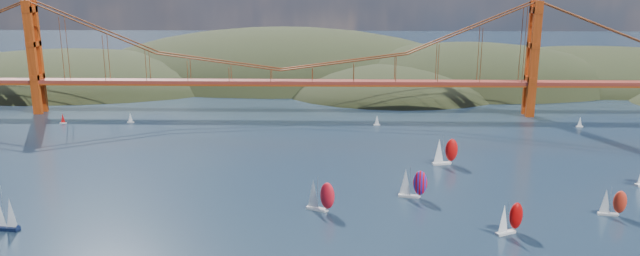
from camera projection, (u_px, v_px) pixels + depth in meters
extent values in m
ellipsoid|color=black|center=(70.00, 101.00, 390.34)|extent=(240.00, 140.00, 64.00)
ellipsoid|color=black|center=(283.00, 98.00, 427.34)|extent=(300.00, 180.00, 96.00)
ellipsoid|color=black|center=(467.00, 103.00, 394.54)|extent=(220.00, 140.00, 76.00)
ellipsoid|color=black|center=(393.00, 105.00, 365.47)|extent=(140.00, 110.00, 48.00)
ellipsoid|color=black|center=(598.00, 93.00, 411.04)|extent=(260.00, 160.00, 60.00)
cube|color=maroon|center=(282.00, 82.00, 302.75)|extent=(440.00, 7.00, 1.60)
cube|color=maroon|center=(282.00, 84.00, 303.05)|extent=(440.00, 7.00, 0.80)
cube|color=maroon|center=(35.00, 57.00, 302.77)|extent=(4.00, 8.50, 55.00)
cube|color=maroon|center=(532.00, 59.00, 297.00)|extent=(4.00, 8.50, 55.00)
cube|color=black|center=(4.00, 228.00, 170.77)|extent=(8.41, 3.23, 0.98)
cylinder|color=#99999E|center=(3.00, 206.00, 169.12)|extent=(0.12, 0.12, 11.85)
cone|color=white|center=(11.00, 213.00, 169.28)|extent=(3.64, 3.64, 8.30)
cube|color=white|center=(317.00, 209.00, 184.83)|extent=(6.55, 4.40, 0.77)
cylinder|color=#99999E|center=(318.00, 192.00, 183.40)|extent=(0.10, 0.10, 9.61)
cone|color=white|center=(313.00, 193.00, 184.17)|extent=(4.79, 4.79, 8.46)
ellipsoid|color=red|center=(327.00, 196.00, 182.09)|extent=(5.26, 4.49, 8.07)
cube|color=silver|center=(506.00, 233.00, 168.09)|extent=(6.02, 4.22, 0.71)
cylinder|color=#99999E|center=(508.00, 216.00, 167.02)|extent=(0.09, 0.09, 8.89)
cone|color=white|center=(504.00, 218.00, 166.55)|extent=(4.48, 4.48, 7.83)
ellipsoid|color=#B00303|center=(516.00, 216.00, 168.40)|extent=(4.89, 4.24, 7.47)
cube|color=silver|center=(608.00, 214.00, 181.03)|extent=(5.55, 2.36, 0.64)
cylinder|color=#99999E|center=(610.00, 200.00, 179.90)|extent=(0.08, 0.08, 8.06)
cone|color=white|center=(606.00, 201.00, 180.22)|extent=(3.46, 3.46, 7.09)
ellipsoid|color=red|center=(620.00, 202.00, 179.51)|extent=(4.10, 2.94, 6.77)
cube|color=silver|center=(441.00, 163.00, 227.65)|extent=(6.90, 3.28, 0.80)
cylinder|color=#99999E|center=(443.00, 149.00, 226.37)|extent=(0.10, 0.10, 9.99)
cone|color=white|center=(439.00, 151.00, 226.20)|extent=(4.46, 4.46, 8.79)
ellipsoid|color=red|center=(452.00, 150.00, 227.12)|extent=(5.19, 3.88, 8.39)
cube|color=silver|center=(409.00, 196.00, 195.27)|extent=(6.48, 3.10, 0.75)
cylinder|color=#99999E|center=(410.00, 181.00, 193.94)|extent=(0.09, 0.09, 9.38)
cone|color=white|center=(405.00, 182.00, 194.40)|extent=(4.19, 4.19, 8.25)
ellipsoid|color=#F60600|center=(420.00, 183.00, 193.31)|extent=(4.88, 3.66, 7.88)
cube|color=silver|center=(63.00, 123.00, 287.61)|extent=(3.00, 1.00, 0.50)
cone|color=red|center=(63.00, 118.00, 287.03)|extent=(2.00, 2.00, 4.20)
cube|color=silver|center=(131.00, 122.00, 289.22)|extent=(3.00, 1.00, 0.50)
cone|color=white|center=(130.00, 117.00, 288.64)|extent=(2.00, 2.00, 4.20)
cube|color=silver|center=(579.00, 126.00, 281.33)|extent=(3.00, 1.00, 0.50)
cone|color=white|center=(580.00, 121.00, 280.74)|extent=(2.00, 2.00, 4.20)
cube|color=silver|center=(377.00, 125.00, 284.43)|extent=(3.00, 1.00, 0.50)
cone|color=white|center=(377.00, 120.00, 283.85)|extent=(2.00, 2.00, 4.20)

